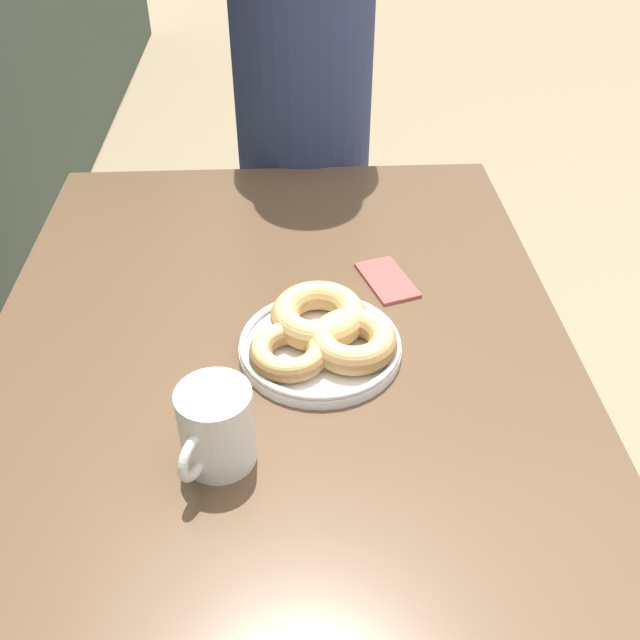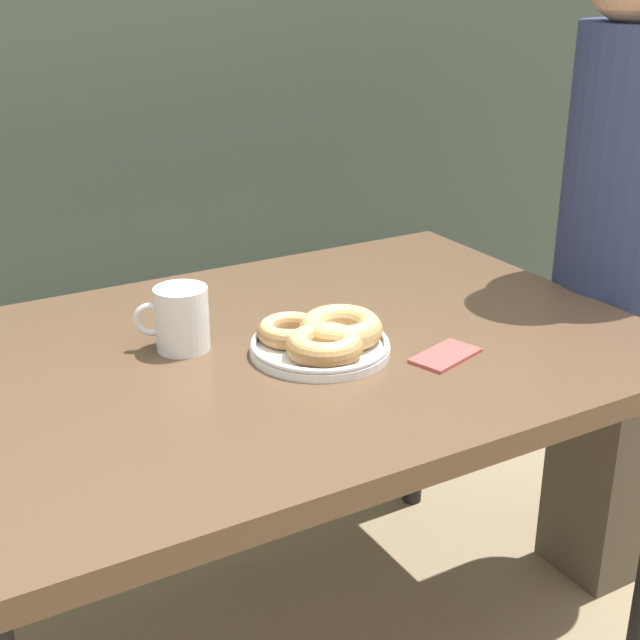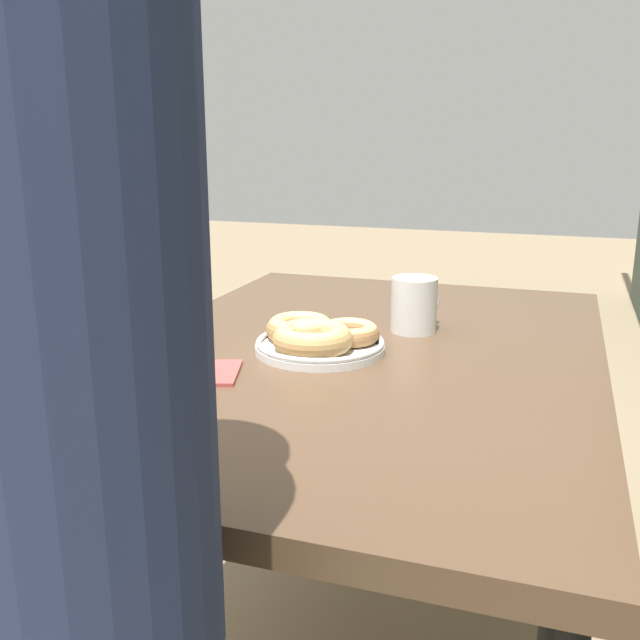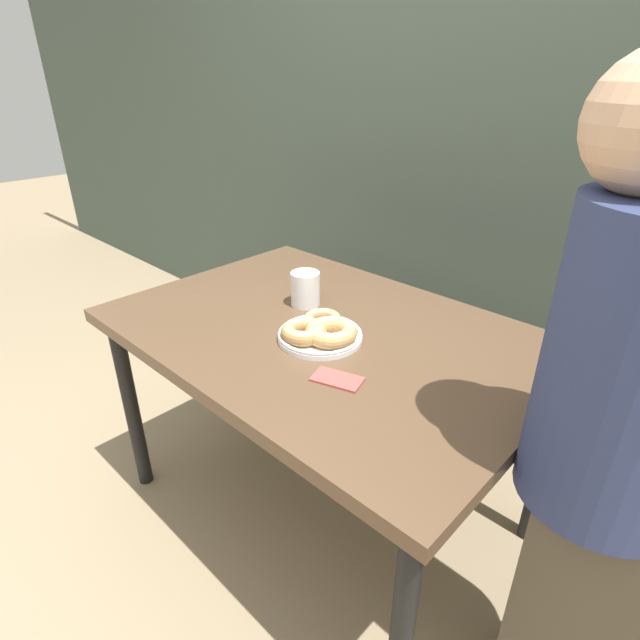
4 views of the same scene
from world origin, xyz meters
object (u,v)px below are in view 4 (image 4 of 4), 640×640
dining_table (325,348)px  person_figure (616,461)px  donut_plate (320,331)px  napkin (337,379)px  coffee_mug (305,288)px

dining_table → person_figure: person_figure is taller
donut_plate → napkin: (0.17, -0.12, -0.03)m
coffee_mug → dining_table: bearing=-25.5°
dining_table → coffee_mug: bearing=154.5°
dining_table → donut_plate: donut_plate is taller
donut_plate → person_figure: (0.75, 0.00, 0.00)m
coffee_mug → napkin: bearing=-34.7°
coffee_mug → napkin: (0.37, -0.25, -0.05)m
person_figure → napkin: bearing=-168.2°
person_figure → napkin: size_ratio=10.53×
dining_table → donut_plate: bearing=-56.6°
donut_plate → napkin: donut_plate is taller
napkin → person_figure: bearing=11.8°
person_figure → dining_table: bearing=175.8°
napkin → coffee_mug: bearing=145.3°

